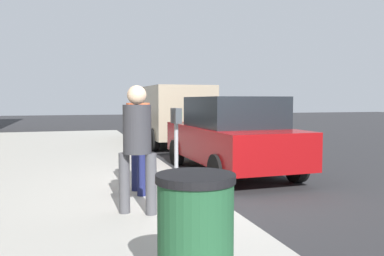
% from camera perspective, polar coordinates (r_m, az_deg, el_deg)
% --- Properties ---
extents(ground_plane, '(80.00, 80.00, 0.00)m').
position_cam_1_polar(ground_plane, '(7.06, 1.32, -9.84)').
color(ground_plane, '#2B2B2D').
rests_on(ground_plane, ground).
extents(sidewalk_slab, '(28.00, 6.00, 0.15)m').
position_cam_1_polar(sidewalk_slab, '(6.77, -24.03, -10.16)').
color(sidewalk_slab, '#A8A59E').
rests_on(sidewalk_slab, ground_plane).
extents(parking_meter, '(0.36, 0.12, 1.41)m').
position_cam_1_polar(parking_meter, '(6.72, -2.30, -0.46)').
color(parking_meter, gray).
rests_on(parking_meter, sidewalk_slab).
extents(pedestrian_at_meter, '(0.53, 0.38, 1.76)m').
position_cam_1_polar(pedestrian_at_meter, '(6.55, -7.78, -0.42)').
color(pedestrian_at_meter, '#191E4C').
rests_on(pedestrian_at_meter, sidewalk_slab).
extents(pedestrian_bystander, '(0.38, 0.48, 1.74)m').
position_cam_1_polar(pedestrian_bystander, '(5.35, -7.94, -1.58)').
color(pedestrian_bystander, '#47474C').
rests_on(pedestrian_bystander, sidewalk_slab).
extents(parked_sedan_near, '(4.45, 2.06, 1.77)m').
position_cam_1_polar(parked_sedan_near, '(9.15, 5.64, -0.98)').
color(parked_sedan_near, maroon).
rests_on(parked_sedan_near, ground_plane).
extents(parked_van_far, '(5.23, 2.18, 2.18)m').
position_cam_1_polar(parked_van_far, '(14.94, -3.34, 2.37)').
color(parked_van_far, gray).
rests_on(parked_van_far, ground_plane).
extents(trash_bin, '(0.59, 0.59, 1.01)m').
position_cam_1_polar(trash_bin, '(3.01, 0.51, -16.10)').
color(trash_bin, '#1E4C2D').
rests_on(trash_bin, sidewalk_slab).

